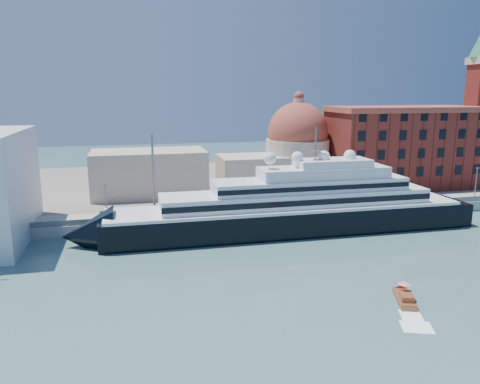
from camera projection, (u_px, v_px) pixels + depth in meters
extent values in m
plane|color=#3A6462|center=(291.00, 275.00, 76.46)|extent=(400.00, 400.00, 0.00)
cube|color=gray|center=(242.00, 215.00, 108.55)|extent=(180.00, 10.00, 2.50)
cube|color=slate|center=(212.00, 183.00, 147.61)|extent=(260.00, 72.00, 2.00)
cube|color=slate|center=(247.00, 212.00, 103.87)|extent=(180.00, 0.10, 1.20)
cube|color=black|center=(287.00, 222.00, 99.49)|extent=(76.92, 11.83, 6.41)
cone|color=black|center=(89.00, 235.00, 90.45)|extent=(9.86, 11.83, 11.83)
cube|color=black|center=(445.00, 213.00, 108.12)|extent=(5.92, 10.85, 5.92)
cube|color=white|center=(287.00, 206.00, 98.76)|extent=(74.95, 12.03, 0.59)
cube|color=white|center=(296.00, 198.00, 98.82)|extent=(57.20, 9.86, 2.96)
cube|color=black|center=(305.00, 203.00, 94.13)|extent=(57.20, 0.15, 1.18)
cube|color=white|center=(310.00, 184.00, 98.90)|extent=(41.42, 8.88, 2.56)
cube|color=white|center=(323.00, 172.00, 99.04)|extent=(27.61, 7.89, 2.37)
cube|color=white|center=(332.00, 163.00, 99.06)|extent=(15.78, 6.90, 1.58)
cylinder|color=slate|center=(316.00, 144.00, 97.30)|extent=(0.30, 0.30, 6.90)
sphere|color=white|center=(270.00, 158.00, 95.68)|extent=(2.56, 2.56, 2.56)
sphere|color=white|center=(297.00, 158.00, 97.00)|extent=(2.56, 2.56, 2.56)
sphere|color=white|center=(324.00, 157.00, 98.33)|extent=(2.56, 2.56, 2.56)
sphere|color=white|center=(350.00, 156.00, 99.65)|extent=(2.56, 2.56, 2.56)
cube|color=brown|center=(404.00, 299.00, 66.80)|extent=(4.25, 6.75, 1.07)
cube|color=brown|center=(407.00, 297.00, 65.57)|extent=(2.54, 3.10, 0.85)
cylinder|color=slate|center=(404.00, 289.00, 67.04)|extent=(0.06, 0.06, 1.71)
cone|color=red|center=(405.00, 283.00, 66.83)|extent=(1.92, 1.92, 0.43)
cube|color=maroon|center=(403.00, 149.00, 134.80)|extent=(42.00, 18.00, 22.00)
cube|color=#994232|center=(406.00, 109.00, 132.37)|extent=(43.00, 19.00, 1.50)
cube|color=maroon|center=(477.00, 125.00, 138.79)|extent=(6.00, 6.00, 35.00)
cylinder|color=beige|center=(297.00, 164.00, 134.66)|extent=(18.00, 18.00, 14.00)
sphere|color=#994232|center=(298.00, 132.00, 132.75)|extent=(17.00, 17.00, 17.00)
cylinder|color=beige|center=(299.00, 104.00, 131.05)|extent=(3.00, 3.00, 3.00)
cube|color=beige|center=(252.00, 174.00, 130.05)|extent=(18.00, 14.00, 10.00)
cube|color=beige|center=(149.00, 173.00, 125.48)|extent=(30.00, 16.00, 12.00)
cylinder|color=slate|center=(106.00, 203.00, 97.88)|extent=(0.24, 0.24, 8.00)
cube|color=slate|center=(105.00, 184.00, 97.01)|extent=(0.80, 0.30, 0.25)
cylinder|color=slate|center=(245.00, 196.00, 104.58)|extent=(0.24, 0.24, 8.00)
cube|color=slate|center=(245.00, 178.00, 103.71)|extent=(0.80, 0.30, 0.25)
cylinder|color=slate|center=(368.00, 190.00, 111.28)|extent=(0.24, 0.24, 8.00)
cube|color=slate|center=(369.00, 173.00, 110.41)|extent=(0.80, 0.30, 0.25)
cylinder|color=slate|center=(476.00, 184.00, 117.99)|extent=(0.24, 0.24, 8.00)
cube|color=slate|center=(478.00, 168.00, 117.12)|extent=(0.80, 0.30, 0.25)
cylinder|color=slate|center=(153.00, 176.00, 100.96)|extent=(0.50, 0.50, 18.00)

